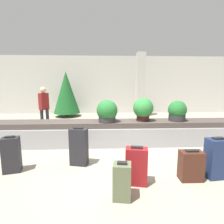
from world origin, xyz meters
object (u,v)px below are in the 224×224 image
at_px(potted_plant_1, 177,111).
at_px(traveler_0, 44,105).
at_px(pillar, 140,85).
at_px(suitcase_3, 216,158).
at_px(suitcase_0, 79,147).
at_px(suitcase_4, 122,181).
at_px(potted_plant_0, 107,112).
at_px(suitcase_2, 136,166).
at_px(decorated_tree, 66,92).
at_px(suitcase_1, 191,166).
at_px(suitcase_5, 11,155).
at_px(potted_plant_2, 143,109).

relative_size(potted_plant_1, traveler_0, 0.36).
height_order(pillar, suitcase_3, pillar).
height_order(pillar, suitcase_0, pillar).
height_order(suitcase_4, potted_plant_0, potted_plant_0).
distance_m(suitcase_0, suitcase_4, 1.36).
relative_size(suitcase_2, decorated_tree, 0.28).
height_order(suitcase_1, suitcase_4, suitcase_4).
bearing_deg(traveler_0, pillar, 153.89).
bearing_deg(suitcase_0, traveler_0, 132.88).
xyz_separation_m(pillar, suitcase_5, (-3.58, -5.67, -1.26)).
bearing_deg(suitcase_2, pillar, 88.72).
height_order(suitcase_5, traveler_0, traveler_0).
relative_size(suitcase_3, potted_plant_1, 1.32).
distance_m(suitcase_1, potted_plant_1, 2.08).
height_order(suitcase_3, traveler_0, traveler_0).
relative_size(suitcase_2, potted_plant_1, 1.17).
distance_m(suitcase_2, traveler_0, 4.56).
xyz_separation_m(pillar, potted_plant_2, (-0.78, -4.16, -0.63)).
bearing_deg(potted_plant_2, suitcase_3, -64.41).
distance_m(suitcase_3, traveler_0, 5.43).
xyz_separation_m(suitcase_4, suitcase_5, (-1.98, 0.88, 0.07)).
height_order(pillar, suitcase_1, pillar).
bearing_deg(suitcase_5, suitcase_2, -25.45).
relative_size(suitcase_2, traveler_0, 0.42).
bearing_deg(suitcase_3, suitcase_1, -178.56).
distance_m(suitcase_1, suitcase_3, 0.50).
height_order(suitcase_1, suitcase_5, suitcase_5).
xyz_separation_m(pillar, suitcase_2, (-1.32, -6.18, -1.29)).
distance_m(suitcase_1, suitcase_2, 0.96).
bearing_deg(pillar, decorated_tree, 177.42).
distance_m(pillar, suitcase_5, 6.82).
distance_m(pillar, suitcase_1, 6.25).
bearing_deg(decorated_tree, suitcase_5, -88.25).
bearing_deg(traveler_0, suitcase_3, 81.12).
bearing_deg(suitcase_2, suitcase_1, 15.70).
relative_size(pillar, potted_plant_2, 5.05).
bearing_deg(potted_plant_0, potted_plant_2, 5.55).
bearing_deg(decorated_tree, potted_plant_0, -65.75).
xyz_separation_m(suitcase_0, suitcase_2, (1.04, -0.76, -0.07)).
xyz_separation_m(suitcase_3, potted_plant_1, (0.05, 1.85, 0.55)).
height_order(pillar, suitcase_5, pillar).
height_order(suitcase_1, suitcase_3, suitcase_3).
height_order(suitcase_4, potted_plant_1, potted_plant_1).
bearing_deg(pillar, suitcase_4, -103.69).
distance_m(suitcase_5, traveler_0, 3.21).
height_order(potted_plant_1, potted_plant_2, potted_plant_2).
bearing_deg(potted_plant_0, suitcase_4, -85.76).
xyz_separation_m(pillar, potted_plant_1, (0.17, -4.19, -0.70)).
bearing_deg(suitcase_1, decorated_tree, 119.02).
bearing_deg(suitcase_0, pillar, 79.86).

